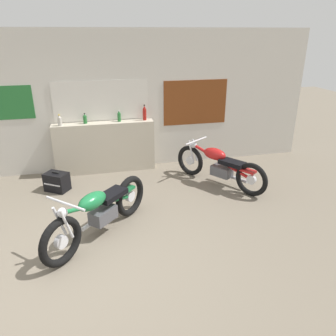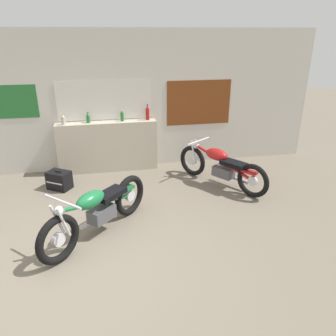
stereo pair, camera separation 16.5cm
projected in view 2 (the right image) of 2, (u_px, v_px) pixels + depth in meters
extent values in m
plane|color=#706656|center=(74.00, 261.00, 4.21)|extent=(24.00, 24.00, 0.00)
cube|color=beige|center=(77.00, 104.00, 6.51)|extent=(10.00, 0.06, 2.80)
cube|color=silver|center=(105.00, 100.00, 6.55)|extent=(1.82, 0.01, 0.73)
cube|color=beige|center=(105.00, 100.00, 6.55)|extent=(1.88, 0.01, 0.79)
cube|color=brown|center=(199.00, 103.00, 6.95)|extent=(1.38, 0.01, 0.94)
cube|color=#23662D|center=(14.00, 102.00, 6.24)|extent=(0.86, 0.01, 0.63)
cube|color=#B7AD99|center=(108.00, 147.00, 6.78)|extent=(2.02, 0.28, 1.04)
cylinder|color=#B7B2A8|center=(63.00, 121.00, 6.36)|extent=(0.08, 0.08, 0.16)
cone|color=#B7B2A8|center=(63.00, 116.00, 6.33)|extent=(0.07, 0.07, 0.04)
cylinder|color=gold|center=(62.00, 114.00, 6.31)|extent=(0.03, 0.03, 0.02)
cylinder|color=#23662D|center=(88.00, 119.00, 6.51)|extent=(0.07, 0.07, 0.15)
cone|color=#23662D|center=(88.00, 114.00, 6.47)|extent=(0.06, 0.06, 0.04)
cylinder|color=black|center=(88.00, 113.00, 6.46)|extent=(0.03, 0.03, 0.02)
cylinder|color=#23662D|center=(122.00, 117.00, 6.63)|extent=(0.07, 0.07, 0.17)
cone|color=#23662D|center=(122.00, 112.00, 6.59)|extent=(0.06, 0.06, 0.05)
cylinder|color=silver|center=(122.00, 110.00, 6.58)|extent=(0.03, 0.03, 0.02)
cylinder|color=maroon|center=(148.00, 114.00, 6.71)|extent=(0.07, 0.07, 0.23)
cone|color=maroon|center=(147.00, 107.00, 6.65)|extent=(0.06, 0.06, 0.06)
cylinder|color=black|center=(147.00, 105.00, 6.63)|extent=(0.03, 0.03, 0.03)
torus|color=black|center=(192.00, 161.00, 6.62)|extent=(0.43, 0.56, 0.62)
cylinder|color=silver|center=(192.00, 161.00, 6.62)|extent=(0.15, 0.18, 0.17)
torus|color=black|center=(253.00, 181.00, 5.73)|extent=(0.43, 0.56, 0.62)
cylinder|color=silver|center=(253.00, 181.00, 5.73)|extent=(0.15, 0.18, 0.17)
cube|color=#4C4C51|center=(223.00, 172.00, 6.14)|extent=(0.40, 0.44, 0.19)
cylinder|color=#B21919|center=(224.00, 163.00, 6.07)|extent=(0.77, 1.06, 0.39)
ellipsoid|color=#B21919|center=(217.00, 154.00, 6.14)|extent=(0.47, 0.52, 0.22)
cube|color=black|center=(234.00, 164.00, 5.92)|extent=(0.47, 0.52, 0.08)
cube|color=#B21919|center=(249.00, 172.00, 5.73)|extent=(0.27, 0.31, 0.04)
cylinder|color=silver|center=(193.00, 152.00, 6.45)|extent=(0.12, 0.16, 0.44)
cylinder|color=silver|center=(197.00, 150.00, 6.53)|extent=(0.12, 0.16, 0.44)
cylinder|color=silver|center=(199.00, 141.00, 6.35)|extent=(0.54, 0.39, 0.03)
sphere|color=silver|center=(196.00, 145.00, 6.43)|extent=(0.13, 0.13, 0.13)
cylinder|color=silver|center=(231.00, 177.00, 6.22)|extent=(0.49, 0.66, 0.06)
torus|color=black|center=(58.00, 239.00, 4.09)|extent=(0.53, 0.54, 0.65)
cylinder|color=silver|center=(58.00, 239.00, 4.09)|extent=(0.17, 0.18, 0.18)
torus|color=black|center=(130.00, 195.00, 5.19)|extent=(0.53, 0.54, 0.65)
cylinder|color=silver|center=(130.00, 195.00, 5.19)|extent=(0.17, 0.18, 0.18)
cube|color=#4C4C51|center=(102.00, 214.00, 4.70)|extent=(0.43, 0.44, 0.19)
cylinder|color=#196B38|center=(101.00, 202.00, 4.62)|extent=(0.93, 0.97, 0.41)
ellipsoid|color=#196B38|center=(91.00, 200.00, 4.44)|extent=(0.51, 0.51, 0.22)
cube|color=black|center=(111.00, 194.00, 4.77)|extent=(0.51, 0.51, 0.08)
cube|color=#196B38|center=(126.00, 189.00, 5.06)|extent=(0.30, 0.30, 0.04)
cylinder|color=silver|center=(64.00, 222.00, 4.02)|extent=(0.14, 0.15, 0.46)
cylinder|color=silver|center=(57.00, 219.00, 4.08)|extent=(0.14, 0.15, 0.46)
cylinder|color=silver|center=(62.00, 202.00, 4.02)|extent=(0.48, 0.47, 0.03)
sphere|color=silver|center=(60.00, 211.00, 4.01)|extent=(0.13, 0.13, 0.13)
cylinder|color=silver|center=(100.00, 216.00, 4.90)|extent=(0.58, 0.61, 0.06)
cube|color=black|center=(59.00, 180.00, 6.09)|extent=(0.50, 0.46, 0.34)
cube|color=silver|center=(54.00, 183.00, 5.96)|extent=(0.30, 0.20, 0.02)
cube|color=black|center=(58.00, 171.00, 6.01)|extent=(0.13, 0.10, 0.02)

